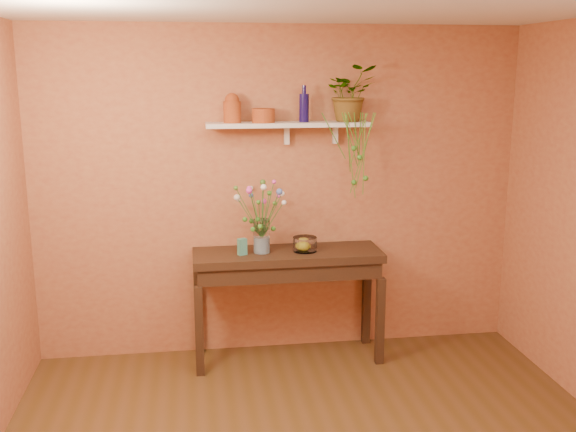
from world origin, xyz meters
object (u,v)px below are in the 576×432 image
at_px(spider_plant, 350,93).
at_px(glass_vase, 262,239).
at_px(bouquet, 260,202).
at_px(blue_bottle, 304,107).
at_px(terracotta_jug, 232,109).
at_px(glass_bowl, 305,245).
at_px(sideboard, 288,267).

xyz_separation_m(spider_plant, glass_vase, (-0.74, -0.16, -1.13)).
relative_size(glass_vase, bouquet, 0.57).
bearing_deg(spider_plant, blue_bottle, -176.40).
bearing_deg(terracotta_jug, spider_plant, 0.68).
xyz_separation_m(terracotta_jug, bouquet, (0.20, -0.17, -0.72)).
height_order(blue_bottle, glass_bowl, blue_bottle).
xyz_separation_m(blue_bottle, glass_bowl, (-0.01, -0.15, -1.08)).
relative_size(terracotta_jug, glass_bowl, 1.20).
relative_size(blue_bottle, spider_plant, 0.64).
bearing_deg(blue_bottle, glass_vase, -158.87).
distance_m(terracotta_jug, glass_vase, 1.05).
bearing_deg(bouquet, glass_vase, 60.20).
relative_size(terracotta_jug, glass_vase, 0.85).
xyz_separation_m(terracotta_jug, spider_plant, (0.94, 0.01, 0.11)).
relative_size(terracotta_jug, bouquet, 0.48).
distance_m(sideboard, terracotta_jug, 1.34).
bearing_deg(glass_vase, bouquet, -119.80).
distance_m(sideboard, spider_plant, 1.48).
bearing_deg(glass_bowl, spider_plant, 23.77).
height_order(terracotta_jug, spider_plant, spider_plant).
bearing_deg(glass_vase, terracotta_jug, 143.60).
distance_m(spider_plant, bouquet, 1.13).
bearing_deg(bouquet, sideboard, 5.62).
bearing_deg(spider_plant, sideboard, -163.42).
height_order(terracotta_jug, bouquet, terracotta_jug).
xyz_separation_m(spider_plant, glass_bowl, (-0.39, -0.17, -1.19)).
relative_size(sideboard, bouquet, 3.16).
xyz_separation_m(glass_vase, bouquet, (-0.01, -0.02, 0.30)).
bearing_deg(blue_bottle, sideboard, -138.68).
bearing_deg(terracotta_jug, blue_bottle, -1.25).
xyz_separation_m(sideboard, blue_bottle, (0.15, 0.13, 1.27)).
relative_size(glass_vase, glass_bowl, 1.41).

